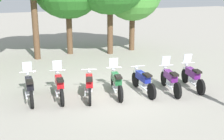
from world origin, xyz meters
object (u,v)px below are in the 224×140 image
Objects in this scene: motorcycle_4 at (143,81)px; motorcycle_1 at (59,85)px; motorcycle_0 at (30,87)px; motorcycle_6 at (192,76)px; motorcycle_5 at (170,79)px; motorcycle_2 at (89,85)px; motorcycle_3 at (116,82)px.

motorcycle_1 is at bearing 81.69° from motorcycle_4.
motorcycle_0 is 1.00× the size of motorcycle_1.
motorcycle_0 and motorcycle_6 have the same top height.
motorcycle_5 is 1.00× the size of motorcycle_6.
motorcycle_0 is 1.00× the size of motorcycle_4.
motorcycle_1 is 1.01× the size of motorcycle_5.
motorcycle_2 is 3.35m from motorcycle_5.
motorcycle_5 is at bearing -83.85° from motorcycle_2.
motorcycle_5 is at bearing -99.61° from motorcycle_0.
motorcycle_3 reaches higher than motorcycle_4.
motorcycle_1 is 1.01× the size of motorcycle_6.
motorcycle_2 is 0.98× the size of motorcycle_3.
motorcycle_3 is at bearing 82.40° from motorcycle_4.
motorcycle_1 is (1.10, -0.22, 0.00)m from motorcycle_0.
motorcycle_0 and motorcycle_5 have the same top height.
motorcycle_3 is at bearing 93.52° from motorcycle_6.
motorcycle_2 is at bearing 91.50° from motorcycle_5.
motorcycle_6 is at bearing -86.98° from motorcycle_3.
motorcycle_4 is at bearing 86.94° from motorcycle_5.
motorcycle_1 reaches higher than motorcycle_4.
motorcycle_4 is at bearing 94.47° from motorcycle_6.
motorcycle_4 is 2.22m from motorcycle_6.
motorcycle_2 is 0.97× the size of motorcycle_4.
motorcycle_1 is 4.50m from motorcycle_5.
motorcycle_1 is 1.15m from motorcycle_2.
motorcycle_2 is (1.10, -0.34, -0.01)m from motorcycle_1.
motorcycle_1 is at bearing 89.77° from motorcycle_5.
motorcycle_3 is (2.20, -0.46, 0.00)m from motorcycle_1.
motorcycle_6 reaches higher than motorcycle_2.
motorcycle_1 reaches higher than motorcycle_2.
motorcycle_6 reaches higher than motorcycle_4.
motorcycle_3 and motorcycle_6 have the same top height.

